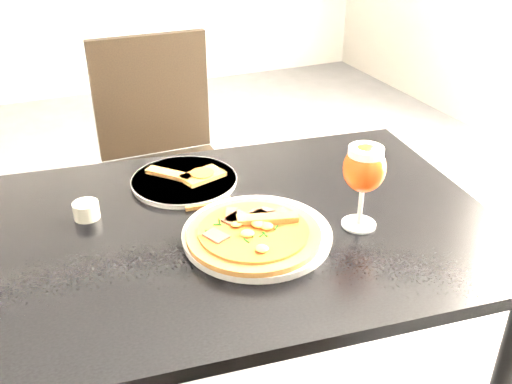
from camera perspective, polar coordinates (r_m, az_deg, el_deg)
name	(u,v)px	position (r m, az deg, el deg)	size (l,w,h in m)	color
dining_table	(231,257)	(1.34, -2.54, -6.46)	(1.28, 0.93, 0.75)	black
chair_far	(165,162)	(2.10, -9.06, 3.02)	(0.44, 0.44, 0.96)	black
plate_main	(257,235)	(1.23, 0.11, -4.33)	(0.32, 0.32, 0.02)	silver
pizza	(254,233)	(1.20, -0.17, -4.11)	(0.29, 0.29, 0.03)	olive
plate_second	(184,181)	(1.46, -7.17, 1.11)	(0.26, 0.26, 0.01)	silver
crust_scraps	(191,175)	(1.46, -6.48, 1.72)	(0.19, 0.15, 0.01)	olive
loose_crust	(209,204)	(1.36, -4.77, -1.16)	(0.11, 0.03, 0.01)	olive
sauce_cup	(86,210)	(1.35, -16.62, -1.69)	(0.06, 0.06, 0.04)	#B8B7A6
beer_glass	(364,169)	(1.23, 10.78, 2.27)	(0.09, 0.09, 0.20)	silver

